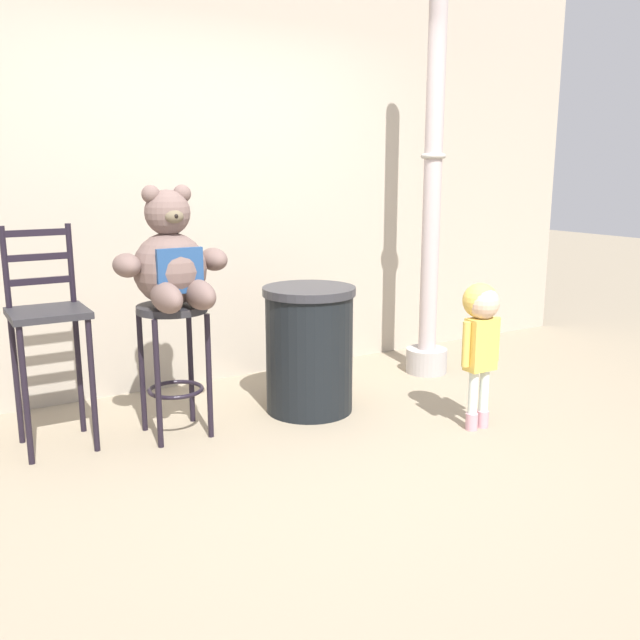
{
  "coord_description": "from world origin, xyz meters",
  "views": [
    {
      "loc": [
        -1.78,
        -2.77,
        1.5
      ],
      "look_at": [
        0.2,
        0.56,
        0.64
      ],
      "focal_mm": 38.75,
      "sensor_mm": 36.0,
      "label": 1
    }
  ],
  "objects": [
    {
      "name": "building_wall",
      "position": [
        0.0,
        1.89,
        1.78
      ],
      "size": [
        6.83,
        0.3,
        3.55
      ],
      "primitive_type": "cube",
      "color": "#AEA28F",
      "rests_on": "ground_plane"
    },
    {
      "name": "bar_stool_with_teddy",
      "position": [
        -0.58,
        0.87,
        0.54
      ],
      "size": [
        0.39,
        0.39,
        0.76
      ],
      "color": "#28272B",
      "rests_on": "ground_plane"
    },
    {
      "name": "bar_chair_empty",
      "position": [
        -1.2,
        1.05,
        0.68
      ],
      "size": [
        0.39,
        0.39,
        1.2
      ],
      "color": "#28272B",
      "rests_on": "ground_plane"
    },
    {
      "name": "teddy_bear",
      "position": [
        -0.58,
        0.84,
        1.0
      ],
      "size": [
        0.63,
        0.56,
        0.66
      ],
      "color": "brown",
      "rests_on": "bar_stool_with_teddy"
    },
    {
      "name": "ground_plane",
      "position": [
        0.0,
        0.0,
        0.0
      ],
      "size": [
        24.0,
        24.0,
        0.0
      ],
      "primitive_type": "plane",
      "color": "gray"
    },
    {
      "name": "lamppost",
      "position": [
        1.45,
        1.11,
        1.07
      ],
      "size": [
        0.31,
        0.31,
        2.73
      ],
      "color": "#A49E9B",
      "rests_on": "ground_plane"
    },
    {
      "name": "trash_bin",
      "position": [
        0.28,
        0.83,
        0.4
      ],
      "size": [
        0.57,
        0.57,
        0.79
      ],
      "color": "black",
      "rests_on": "ground_plane"
    },
    {
      "name": "child_walking",
      "position": [
        0.97,
        0.06,
        0.63
      ],
      "size": [
        0.27,
        0.22,
        0.86
      ],
      "rotation": [
        0.0,
        0.0,
        -0.47
      ],
      "color": "#CD929D",
      "rests_on": "ground_plane"
    }
  ]
}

